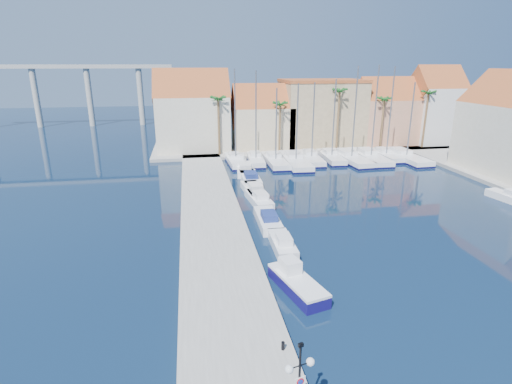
% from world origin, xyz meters
% --- Properties ---
extents(ground, '(260.00, 260.00, 0.00)m').
position_xyz_m(ground, '(0.00, 0.00, 0.00)').
color(ground, black).
rests_on(ground, ground).
extents(quay_west, '(6.00, 77.00, 0.50)m').
position_xyz_m(quay_west, '(-9.00, 13.50, 0.25)').
color(quay_west, gray).
rests_on(quay_west, ground).
extents(shore_north, '(54.00, 16.00, 0.50)m').
position_xyz_m(shore_north, '(10.00, 48.00, 0.25)').
color(shore_north, gray).
rests_on(shore_north, ground).
extents(lamp_post, '(1.28, 0.60, 3.87)m').
position_xyz_m(lamp_post, '(-7.00, -9.72, 3.04)').
color(lamp_post, black).
rests_on(lamp_post, quay_west).
extents(bollard, '(0.18, 0.18, 0.45)m').
position_xyz_m(bollard, '(-6.60, -5.37, 0.73)').
color(bollard, black).
rests_on(bollard, quay_west).
extents(fishing_boat, '(3.12, 5.63, 1.87)m').
position_xyz_m(fishing_boat, '(-4.21, 0.83, 0.62)').
color(fishing_boat, '#140E53').
rests_on(fishing_boat, ground).
extents(motorboat_west_0, '(1.72, 5.10, 1.40)m').
position_xyz_m(motorboat_west_0, '(-3.67, 7.10, 0.51)').
color(motorboat_west_0, white).
rests_on(motorboat_west_0, ground).
extents(motorboat_west_1, '(2.03, 6.02, 1.40)m').
position_xyz_m(motorboat_west_1, '(-3.81, 12.48, 0.51)').
color(motorboat_west_1, white).
rests_on(motorboat_west_1, ground).
extents(motorboat_west_2, '(2.44, 5.95, 1.40)m').
position_xyz_m(motorboat_west_2, '(-3.59, 18.69, 0.51)').
color(motorboat_west_2, white).
rests_on(motorboat_west_2, ground).
extents(motorboat_west_3, '(2.47, 6.37, 1.40)m').
position_xyz_m(motorboat_west_3, '(-3.59, 21.91, 0.51)').
color(motorboat_west_3, white).
rests_on(motorboat_west_3, ground).
extents(motorboat_west_4, '(2.29, 6.86, 1.40)m').
position_xyz_m(motorboat_west_4, '(-3.24, 27.11, 0.51)').
color(motorboat_west_4, white).
rests_on(motorboat_west_4, ground).
extents(motorboat_west_5, '(3.00, 7.30, 1.40)m').
position_xyz_m(motorboat_west_5, '(-3.23, 31.95, 0.51)').
color(motorboat_west_5, white).
rests_on(motorboat_west_5, ground).
extents(motorboat_west_6, '(2.62, 6.91, 1.40)m').
position_xyz_m(motorboat_west_6, '(-3.47, 37.74, 0.51)').
color(motorboat_west_6, white).
rests_on(motorboat_west_6, ground).
extents(motorboat_east_1, '(2.38, 5.24, 1.40)m').
position_xyz_m(motorboat_east_1, '(24.01, 14.58, 0.51)').
color(motorboat_east_1, white).
rests_on(motorboat_east_1, ground).
extents(sailboat_0, '(2.69, 8.79, 13.95)m').
position_xyz_m(sailboat_0, '(-4.04, 36.71, 0.63)').
color(sailboat_0, white).
rests_on(sailboat_0, ground).
extents(sailboat_1, '(2.75, 8.45, 13.72)m').
position_xyz_m(sailboat_1, '(-0.87, 36.95, 0.64)').
color(sailboat_1, white).
rests_on(sailboat_1, ground).
extents(sailboat_2, '(2.71, 10.07, 11.33)m').
position_xyz_m(sailboat_2, '(1.91, 35.80, 0.57)').
color(sailboat_2, white).
rests_on(sailboat_2, ground).
extents(sailboat_3, '(3.68, 12.01, 11.97)m').
position_xyz_m(sailboat_3, '(4.93, 35.34, 0.56)').
color(sailboat_3, white).
rests_on(sailboat_3, ground).
extents(sailboat_4, '(3.14, 9.68, 12.01)m').
position_xyz_m(sailboat_4, '(7.83, 36.64, 0.58)').
color(sailboat_4, white).
rests_on(sailboat_4, ground).
extents(sailboat_5, '(3.03, 9.45, 12.49)m').
position_xyz_m(sailboat_5, '(11.15, 36.79, 0.60)').
color(sailboat_5, white).
rests_on(sailboat_5, ground).
extents(sailboat_6, '(3.89, 11.83, 14.35)m').
position_xyz_m(sailboat_6, '(13.89, 35.80, 0.58)').
color(sailboat_6, white).
rests_on(sailboat_6, ground).
extents(sailboat_7, '(3.46, 11.75, 14.51)m').
position_xyz_m(sailboat_7, '(17.25, 35.95, 0.58)').
color(sailboat_7, white).
rests_on(sailboat_7, ground).
extents(sailboat_8, '(2.52, 8.55, 14.27)m').
position_xyz_m(sailboat_8, '(20.12, 36.47, 0.65)').
color(sailboat_8, white).
rests_on(sailboat_8, ground).
extents(sailboat_9, '(3.58, 11.80, 12.01)m').
position_xyz_m(sailboat_9, '(22.77, 35.17, 0.56)').
color(sailboat_9, white).
rests_on(sailboat_9, ground).
extents(building_0, '(12.30, 9.00, 13.50)m').
position_xyz_m(building_0, '(-10.00, 47.00, 6.52)').
color(building_0, beige).
rests_on(building_0, shore_north).
extents(building_1, '(10.30, 8.00, 11.00)m').
position_xyz_m(building_1, '(2.00, 47.00, 5.30)').
color(building_1, '#C7AF8C').
rests_on(building_1, shore_north).
extents(building_2, '(14.20, 10.20, 11.50)m').
position_xyz_m(building_2, '(13.00, 48.00, 6.26)').
color(building_2, '#9C8660').
rests_on(building_2, shore_north).
extents(building_3, '(10.30, 8.00, 12.00)m').
position_xyz_m(building_3, '(25.00, 47.00, 5.86)').
color(building_3, tan).
rests_on(building_3, shore_north).
extents(building_4, '(8.30, 8.00, 14.00)m').
position_xyz_m(building_4, '(34.00, 46.00, 6.97)').
color(building_4, silver).
rests_on(building_4, shore_north).
extents(palm_0, '(2.60, 2.60, 10.15)m').
position_xyz_m(palm_0, '(-6.00, 42.00, 9.08)').
color(palm_0, brown).
rests_on(palm_0, shore_north).
extents(palm_1, '(2.60, 2.60, 9.15)m').
position_xyz_m(palm_1, '(4.00, 42.00, 8.14)').
color(palm_1, brown).
rests_on(palm_1, shore_north).
extents(palm_2, '(2.60, 2.60, 11.15)m').
position_xyz_m(palm_2, '(14.00, 42.00, 10.02)').
color(palm_2, brown).
rests_on(palm_2, shore_north).
extents(palm_3, '(2.60, 2.60, 9.65)m').
position_xyz_m(palm_3, '(22.00, 42.00, 8.61)').
color(palm_3, brown).
rests_on(palm_3, shore_north).
extents(palm_4, '(2.60, 2.60, 10.65)m').
position_xyz_m(palm_4, '(30.00, 42.00, 9.55)').
color(palm_4, brown).
rests_on(palm_4, shore_north).
extents(viaduct, '(48.00, 2.20, 14.45)m').
position_xyz_m(viaduct, '(-39.07, 82.00, 10.25)').
color(viaduct, '#9E9E99').
rests_on(viaduct, ground).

